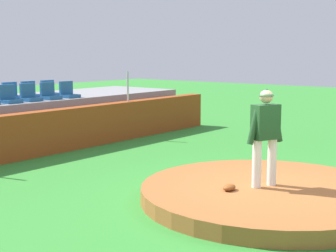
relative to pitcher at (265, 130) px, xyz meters
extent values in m
plane|color=#338A30|center=(0.03, -0.08, -1.32)|extent=(60.00, 60.00, 0.00)
cylinder|color=#9E5C2D|center=(0.03, -0.08, -1.18)|extent=(4.65, 4.65, 0.28)
cylinder|color=white|center=(-0.16, 0.07, -0.60)|extent=(0.17, 0.17, 0.87)
cylinder|color=white|center=(0.16, -0.07, -0.60)|extent=(0.17, 0.17, 0.87)
cube|color=#1E4723|center=(0.00, 0.00, 0.15)|extent=(0.55, 0.43, 0.63)
cylinder|color=#1E4723|center=(-0.24, 0.10, 0.11)|extent=(0.30, 0.21, 0.71)
cylinder|color=#1E4723|center=(0.24, -0.10, 0.11)|extent=(0.30, 0.21, 0.71)
sphere|color=tan|center=(0.00, 0.00, 0.60)|extent=(0.24, 0.24, 0.24)
cone|color=#1E4723|center=(0.00, 0.00, 0.68)|extent=(0.36, 0.36, 0.13)
sphere|color=white|center=(0.96, 0.64, -1.00)|extent=(0.07, 0.07, 0.07)
ellipsoid|color=brown|center=(-0.64, 0.34, -0.98)|extent=(0.31, 0.22, 0.11)
cube|color=#984018|center=(0.03, 6.57, -0.73)|extent=(14.26, 0.40, 1.17)
cylinder|color=silver|center=(3.46, 6.57, 0.32)|extent=(0.06, 0.06, 0.94)
cube|color=#225B91|center=(0.02, 7.71, 0.05)|extent=(0.48, 0.44, 0.10)
cube|color=#225B91|center=(0.02, 7.89, 0.30)|extent=(0.48, 0.08, 0.40)
cube|color=#225B91|center=(0.71, 7.72, 0.05)|extent=(0.48, 0.44, 0.10)
cube|color=#225B91|center=(0.71, 7.90, 0.30)|extent=(0.48, 0.08, 0.40)
cube|color=#225B91|center=(1.40, 7.71, 0.05)|extent=(0.48, 0.44, 0.10)
cube|color=#225B91|center=(1.40, 7.89, 0.30)|extent=(0.48, 0.08, 0.40)
cube|color=#225B91|center=(2.11, 7.71, 0.05)|extent=(0.48, 0.44, 0.10)
cube|color=#225B91|center=(2.11, 7.89, 0.30)|extent=(0.48, 0.08, 0.40)
cube|color=#225B91|center=(0.75, 8.65, 0.05)|extent=(0.48, 0.44, 0.10)
cube|color=#225B91|center=(0.75, 8.83, 0.30)|extent=(0.48, 0.08, 0.40)
cube|color=#225B91|center=(1.40, 8.63, 0.05)|extent=(0.48, 0.44, 0.10)
cube|color=#225B91|center=(1.40, 8.81, 0.30)|extent=(0.48, 0.08, 0.40)
cube|color=#225B91|center=(2.11, 8.61, 0.05)|extent=(0.48, 0.44, 0.10)
cube|color=#225B91|center=(2.11, 8.79, 0.30)|extent=(0.48, 0.08, 0.40)
camera|label=1|loc=(-8.15, -4.23, 1.40)|focal=54.44mm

